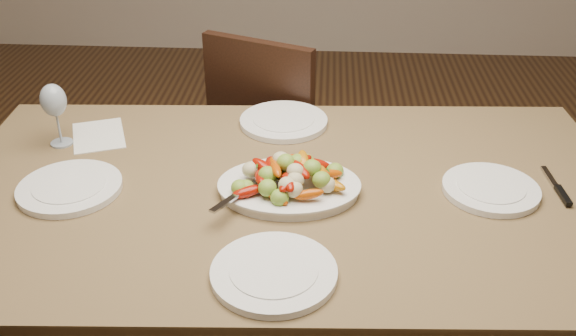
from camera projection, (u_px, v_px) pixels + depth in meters
The scene contains 12 objects.
dining_table at pixel (288, 295), 1.91m from camera, with size 1.84×1.04×0.76m, color brown.
chair_far at pixel (283, 141), 2.55m from camera, with size 0.42×0.42×0.95m, color black, non-canonical shape.
serving_platter at pixel (289, 189), 1.69m from camera, with size 0.36×0.27×0.02m, color white.
roasted_vegetables at pixel (289, 170), 1.66m from camera, with size 0.30×0.20×0.09m, color #850F03, non-canonical shape.
serving_spoon at pixel (264, 184), 1.64m from camera, with size 0.28×0.06×0.03m, color #9EA0A8, non-canonical shape.
plate_left at pixel (70, 188), 1.70m from camera, with size 0.27×0.27×0.02m, color white.
plate_right at pixel (491, 189), 1.70m from camera, with size 0.25×0.25×0.02m, color white.
plate_far at pixel (284, 122), 2.04m from camera, with size 0.28×0.28×0.02m, color white.
plate_near at pixel (274, 273), 1.40m from camera, with size 0.28×0.28×0.02m, color white.
wine_glass at pixel (56, 113), 1.88m from camera, with size 0.08×0.08×0.20m, color #8C99A5, non-canonical shape.
menu_card at pixel (99, 135), 1.98m from camera, with size 0.15×0.21×0.00m, color silver.
table_knife at pixel (557, 188), 1.71m from camera, with size 0.02×0.20×0.01m, color #9EA0A8, non-canonical shape.
Camera 1 is at (0.21, -1.57, 1.68)m, focal length 40.00 mm.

